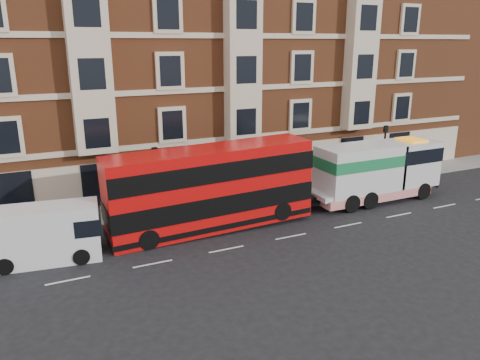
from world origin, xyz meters
name	(u,v)px	position (x,y,z in m)	size (l,w,h in m)	color
ground	(291,237)	(0.00, 0.00, 0.00)	(120.00, 120.00, 0.00)	black
sidewalk	(236,197)	(0.00, 7.50, 0.07)	(90.00, 3.00, 0.15)	slate
victorian_terrace	(202,49)	(0.50, 15.00, 10.07)	(45.00, 12.00, 20.40)	brown
lamp_post_west	(156,176)	(-6.00, 6.20, 2.68)	(0.35, 0.15, 4.35)	black
lamp_post_east	(384,149)	(12.00, 6.20, 2.68)	(0.35, 0.15, 4.35)	black
double_decker_bus	(211,187)	(-3.64, 3.01, 2.58)	(12.03, 2.76, 4.87)	red
tow_truck	(375,171)	(8.43, 3.01, 2.13)	(9.63, 2.85, 4.01)	silver
box_van	(43,235)	(-12.75, 2.71, 1.38)	(5.63, 2.87, 2.81)	silver
pedestrian	(14,218)	(-14.13, 6.97, 0.98)	(0.61, 0.40, 1.67)	black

